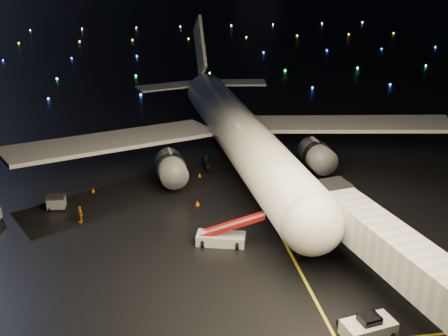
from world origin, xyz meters
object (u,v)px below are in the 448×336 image
Objects in this scene: belt_loader at (221,228)px; baggage_cart_0 at (56,202)px; crew_c at (80,214)px; pushback_tug at (369,326)px; airliner at (234,103)px.

baggage_cart_0 is at bearing 163.58° from belt_loader.
baggage_cart_0 is at bearing -159.93° from crew_c.
belt_loader reaches higher than baggage_cart_0.
baggage_cart_0 is (-2.72, 3.59, -0.14)m from crew_c.
pushback_tug is at bearing -44.92° from belt_loader.
baggage_cart_0 is (-20.94, -10.16, -7.13)m from airliner.
pushback_tug is 0.56× the size of belt_loader.
crew_c is at bearing 124.20° from pushback_tug.
airliner reaches higher than crew_c.
airliner is at bearing 30.65° from baggage_cart_0.
belt_loader is 3.62× the size of crew_c.
baggage_cart_0 is at bearing -157.78° from airliner.
crew_c is 1.00× the size of baggage_cart_0.
pushback_tug is 30.41m from crew_c.
airliner is 30.56× the size of baggage_cart_0.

